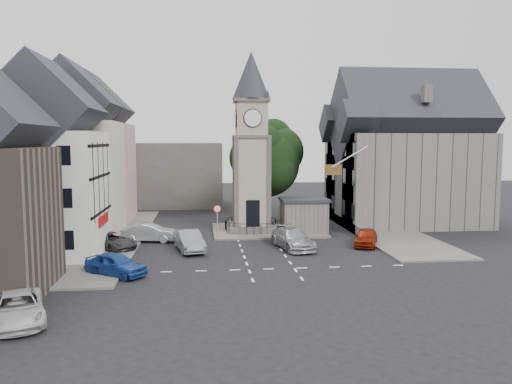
{
  "coord_description": "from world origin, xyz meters",
  "views": [
    {
      "loc": [
        -4.47,
        -37.1,
        8.42
      ],
      "look_at": [
        0.11,
        5.0,
        3.97
      ],
      "focal_mm": 35.0,
      "sensor_mm": 36.0,
      "label": 1
    }
  ],
  "objects": [
    {
      "name": "clock_tower",
      "position": [
        0.0,
        7.99,
        8.12
      ],
      "size": [
        4.86,
        4.86,
        16.25
      ],
      "color": "#4C4944",
      "rests_on": "ground"
    },
    {
      "name": "warning_sign_post",
      "position": [
        -3.2,
        5.43,
        2.03
      ],
      "size": [
        0.7,
        0.19,
        2.85
      ],
      "color": "black",
      "rests_on": "ground"
    },
    {
      "name": "car_west_silver",
      "position": [
        -8.83,
        4.33,
        0.76
      ],
      "size": [
        4.77,
        2.22,
        1.51
      ],
      "primitive_type": "imported",
      "rotation": [
        0.0,
        0.0,
        1.43
      ],
      "color": "#A9ACB1",
      "rests_on": "ground"
    },
    {
      "name": "terrace_tudor",
      "position": [
        -15.5,
        0.0,
        6.19
      ],
      "size": [
        8.1,
        7.6,
        12.0
      ],
      "color": "silver",
      "rests_on": "ground"
    },
    {
      "name": "flagpole",
      "position": [
        8.0,
        4.0,
        7.0
      ],
      "size": [
        3.68,
        0.1,
        2.74
      ],
      "color": "white",
      "rests_on": "ground"
    },
    {
      "name": "car_island_silver",
      "position": [
        -5.5,
        0.5,
        0.78
      ],
      "size": [
        2.7,
        4.98,
        1.56
      ],
      "primitive_type": "imported",
      "rotation": [
        0.0,
        0.0,
        0.23
      ],
      "color": "gray",
      "rests_on": "ground"
    },
    {
      "name": "town_tree",
      "position": [
        2.0,
        13.0,
        6.97
      ],
      "size": [
        7.2,
        7.2,
        10.8
      ],
      "color": "black",
      "rests_on": "ground"
    },
    {
      "name": "van_sw_white",
      "position": [
        -13.0,
        -13.76,
        0.68
      ],
      "size": [
        3.83,
        5.39,
        1.37
      ],
      "primitive_type": "imported",
      "rotation": [
        0.0,
        0.0,
        0.35
      ],
      "color": "silver",
      "rests_on": "ground"
    },
    {
      "name": "backdrop_west",
      "position": [
        -12.0,
        28.0,
        4.0
      ],
      "size": [
        20.0,
        10.0,
        8.0
      ],
      "primitive_type": "cube",
      "color": "#4C4944",
      "rests_on": "ground"
    },
    {
      "name": "car_west_blue",
      "position": [
        -9.87,
        -6.0,
        0.72
      ],
      "size": [
        4.4,
        3.82,
        1.43
      ],
      "primitive_type": "imported",
      "rotation": [
        0.0,
        0.0,
        0.95
      ],
      "color": "#1B3F96",
      "rests_on": "ground"
    },
    {
      "name": "car_west_grey",
      "position": [
        -11.5,
        1.62,
        0.65
      ],
      "size": [
        4.91,
        4.78,
        1.3
      ],
      "primitive_type": "imported",
      "rotation": [
        0.0,
        0.0,
        0.82
      ],
      "color": "#2D2D2F",
      "rests_on": "ground"
    },
    {
      "name": "central_island",
      "position": [
        1.5,
        8.0,
        0.08
      ],
      "size": [
        10.0,
        8.0,
        0.16
      ],
      "primitive_type": "cube",
      "color": "#595651",
      "rests_on": "ground"
    },
    {
      "name": "car_east_red",
      "position": [
        8.5,
        0.84,
        0.69
      ],
      "size": [
        3.11,
        4.38,
        1.39
      ],
      "primitive_type": "imported",
      "rotation": [
        0.0,
        0.0,
        -0.41
      ],
      "color": "maroon",
      "rests_on": "ground"
    },
    {
      "name": "stone_shelter",
      "position": [
        4.8,
        7.5,
        1.55
      ],
      "size": [
        4.3,
        3.3,
        3.08
      ],
      "color": "#63615B",
      "rests_on": "ground"
    },
    {
      "name": "pavement_west",
      "position": [
        -12.5,
        6.0,
        0.07
      ],
      "size": [
        6.0,
        30.0,
        0.14
      ],
      "primitive_type": "cube",
      "color": "#595651",
      "rests_on": "ground"
    },
    {
      "name": "pedestrian",
      "position": [
        9.7,
        9.26,
        0.94
      ],
      "size": [
        0.69,
        0.46,
        1.88
      ],
      "primitive_type": "imported",
      "rotation": [
        0.0,
        0.0,
        3.12
      ],
      "color": "#AF9E90",
      "rests_on": "ground"
    },
    {
      "name": "pavement_east",
      "position": [
        12.0,
        8.0,
        0.07
      ],
      "size": [
        6.0,
        26.0,
        0.14
      ],
      "primitive_type": "cube",
      "color": "#595651",
      "rests_on": "ground"
    },
    {
      "name": "terrace_cream",
      "position": [
        -15.5,
        8.0,
        6.58
      ],
      "size": [
        8.1,
        7.6,
        12.8
      ],
      "color": "beige",
      "rests_on": "ground"
    },
    {
      "name": "east_boundary_wall",
      "position": [
        9.2,
        10.0,
        0.45
      ],
      "size": [
        0.4,
        16.0,
        0.9
      ],
      "primitive_type": "cube",
      "color": "#63615B",
      "rests_on": "ground"
    },
    {
      "name": "road_markings",
      "position": [
        0.0,
        -5.5,
        0.01
      ],
      "size": [
        20.0,
        8.0,
        0.01
      ],
      "primitive_type": "cube",
      "color": "silver",
      "rests_on": "ground"
    },
    {
      "name": "car_island_east",
      "position": [
        2.5,
        0.5,
        0.78
      ],
      "size": [
        3.22,
        5.68,
        1.55
      ],
      "primitive_type": "imported",
      "rotation": [
        0.0,
        0.0,
        0.2
      ],
      "color": "#A5A7AD",
      "rests_on": "ground"
    },
    {
      "name": "ground",
      "position": [
        0.0,
        0.0,
        0.0
      ],
      "size": [
        120.0,
        120.0,
        0.0
      ],
      "primitive_type": "plane",
      "color": "black",
      "rests_on": "ground"
    },
    {
      "name": "east_building",
      "position": [
        15.59,
        11.0,
        6.26
      ],
      "size": [
        14.4,
        11.4,
        12.6
      ],
      "color": "#63615B",
      "rests_on": "ground"
    },
    {
      "name": "terrace_pink",
      "position": [
        -15.5,
        16.0,
        6.58
      ],
      "size": [
        8.1,
        7.6,
        12.8
      ],
      "color": "pink",
      "rests_on": "ground"
    }
  ]
}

